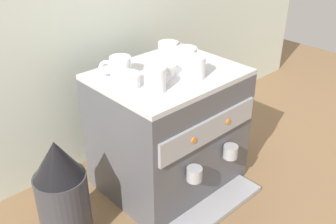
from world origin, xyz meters
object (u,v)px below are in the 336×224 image
at_px(ceramic_cup_2, 185,55).
at_px(ceramic_cup_3, 156,79).
at_px(ceramic_cup_1, 119,66).
at_px(espresso_machine, 169,130).
at_px(ceramic_bowl_1, 127,80).
at_px(ceramic_cup_4, 169,50).
at_px(milk_pitcher, 225,133).
at_px(ceramic_bowl_0, 160,69).
at_px(coffee_grinder, 62,194).
at_px(ceramic_cup_0, 195,66).

distance_m(ceramic_cup_2, ceramic_cup_3, 0.26).
relative_size(ceramic_cup_1, ceramic_cup_3, 0.94).
distance_m(espresso_machine, ceramic_bowl_1, 0.33).
distance_m(ceramic_cup_1, ceramic_cup_2, 0.27).
bearing_deg(ceramic_cup_2, ceramic_cup_3, -157.12).
relative_size(ceramic_cup_3, ceramic_cup_4, 1.01).
distance_m(espresso_machine, milk_pitcher, 0.43).
bearing_deg(ceramic_bowl_0, ceramic_bowl_1, 178.14).
distance_m(ceramic_cup_1, ceramic_bowl_0, 0.15).
height_order(ceramic_cup_4, ceramic_bowl_0, ceramic_cup_4).
relative_size(ceramic_bowl_0, coffee_grinder, 0.26).
height_order(espresso_machine, ceramic_bowl_0, ceramic_bowl_0).
relative_size(ceramic_cup_1, ceramic_cup_2, 0.92).
bearing_deg(ceramic_cup_3, ceramic_cup_0, -4.15).
bearing_deg(ceramic_bowl_0, milk_pitcher, 0.78).
distance_m(ceramic_cup_4, ceramic_bowl_0, 0.18).
distance_m(ceramic_cup_3, coffee_grinder, 0.49).
relative_size(ceramic_cup_2, ceramic_cup_4, 1.03).
bearing_deg(ceramic_cup_0, ceramic_cup_4, 72.60).
height_order(coffee_grinder, milk_pitcher, coffee_grinder).
bearing_deg(ceramic_cup_1, ceramic_cup_3, -84.53).
bearing_deg(ceramic_cup_1, ceramic_cup_2, -16.86).
height_order(ceramic_cup_2, ceramic_cup_4, same).
distance_m(ceramic_bowl_0, milk_pitcher, 0.62).
relative_size(ceramic_bowl_0, milk_pitcher, 0.83).
bearing_deg(ceramic_bowl_1, ceramic_cup_4, 19.15).
xyz_separation_m(ceramic_cup_1, milk_pitcher, (0.53, -0.09, -0.47)).
distance_m(ceramic_cup_2, milk_pitcher, 0.54).
bearing_deg(ceramic_cup_2, ceramic_cup_0, -120.52).
relative_size(ceramic_cup_1, ceramic_cup_4, 0.94).
bearing_deg(ceramic_bowl_1, milk_pitcher, 0.10).
xyz_separation_m(ceramic_cup_4, ceramic_bowl_1, (-0.29, -0.10, -0.01)).
distance_m(ceramic_cup_3, ceramic_cup_4, 0.30).
distance_m(ceramic_cup_3, ceramic_bowl_1, 0.11).
relative_size(ceramic_cup_1, coffee_grinder, 0.27).
bearing_deg(espresso_machine, ceramic_bowl_1, 176.00).
distance_m(ceramic_cup_0, ceramic_cup_1, 0.27).
bearing_deg(ceramic_cup_0, coffee_grinder, 169.79).
height_order(ceramic_cup_1, ceramic_bowl_1, ceramic_cup_1).
xyz_separation_m(espresso_machine, milk_pitcher, (0.38, 0.01, -0.18)).
xyz_separation_m(ceramic_cup_1, ceramic_cup_4, (0.25, 0.01, -0.00)).
height_order(ceramic_cup_4, coffee_grinder, ceramic_cup_4).
distance_m(espresso_machine, ceramic_bowl_0, 0.27).
relative_size(espresso_machine, ceramic_cup_0, 4.60).
relative_size(ceramic_cup_3, ceramic_bowl_1, 1.26).
bearing_deg(ceramic_bowl_0, ceramic_cup_1, 140.42).
bearing_deg(ceramic_cup_3, ceramic_bowl_1, 119.66).
height_order(ceramic_cup_2, ceramic_bowl_1, ceramic_cup_2).
bearing_deg(ceramic_cup_1, ceramic_cup_4, 2.61).
height_order(ceramic_cup_4, ceramic_bowl_1, ceramic_cup_4).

